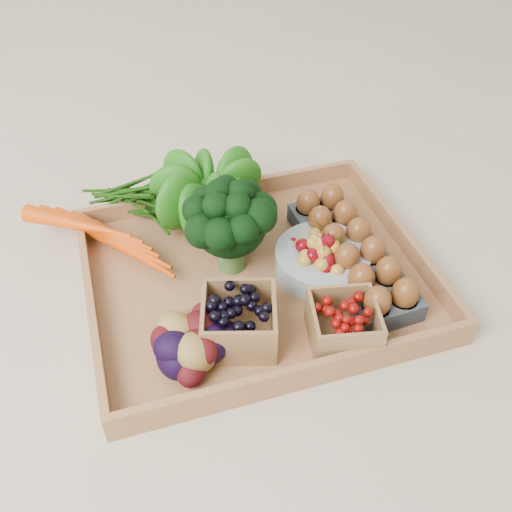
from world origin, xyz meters
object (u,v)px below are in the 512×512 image
object	(u,v)px
tray	(256,279)
cherry_bowl	(322,261)
egg_carton	(350,258)
broccoli	(230,240)

from	to	relation	value
tray	cherry_bowl	world-z (taller)	cherry_bowl
egg_carton	tray	bearing A→B (deg)	168.41
tray	cherry_bowl	size ratio (longest dim) A/B	3.46
tray	egg_carton	size ratio (longest dim) A/B	1.81
tray	broccoli	distance (m)	0.08
broccoli	tray	bearing A→B (deg)	-45.94
cherry_bowl	egg_carton	bearing A→B (deg)	-4.97
tray	cherry_bowl	bearing A→B (deg)	-10.37
broccoli	cherry_bowl	size ratio (longest dim) A/B	0.96
broccoli	cherry_bowl	distance (m)	0.16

